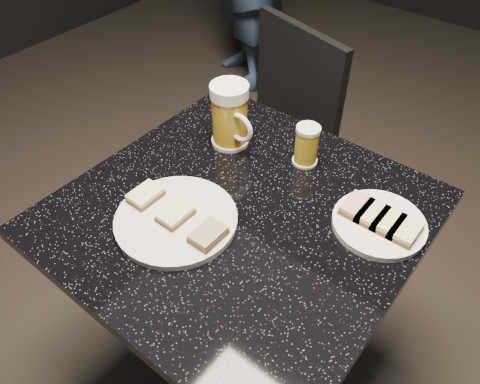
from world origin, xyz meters
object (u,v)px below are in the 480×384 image
at_px(plate_small, 379,224).
at_px(table, 240,278).
at_px(plate_large, 176,220).
at_px(beer_tumbler, 306,145).
at_px(chair, 269,139).
at_px(beer_mug, 230,116).

distance_m(plate_small, table, 0.38).
xyz_separation_m(plate_large, beer_tumbler, (0.10, 0.32, 0.04)).
distance_m(beer_tumbler, chair, 0.52).
distance_m(table, beer_tumbler, 0.36).
relative_size(plate_large, table, 0.33).
distance_m(plate_large, beer_mug, 0.29).
height_order(plate_large, beer_mug, beer_mug).
xyz_separation_m(plate_large, table, (0.08, 0.11, -0.25)).
bearing_deg(beer_tumbler, beer_mug, -164.07).
bearing_deg(beer_mug, beer_tumbler, 15.93).
bearing_deg(beer_mug, plate_large, -73.41).
relative_size(plate_small, beer_tumbler, 1.92).
distance_m(plate_small, beer_mug, 0.42).
height_order(beer_mug, chair, beer_mug).
relative_size(plate_large, plate_small, 1.33).
distance_m(plate_large, beer_tumbler, 0.34).
distance_m(beer_mug, chair, 0.50).
bearing_deg(chair, table, -60.89).
relative_size(table, chair, 0.87).
height_order(plate_small, table, plate_small).
bearing_deg(plate_large, beer_tumbler, 72.90).
distance_m(plate_small, chair, 0.70).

